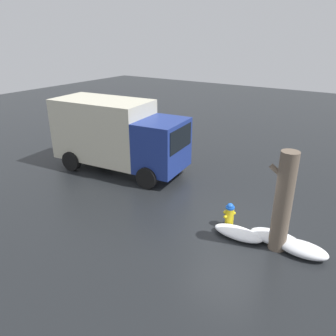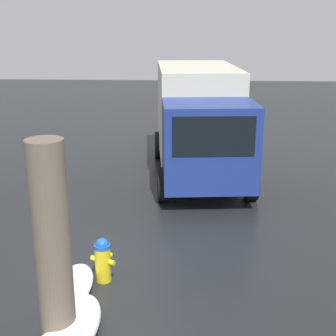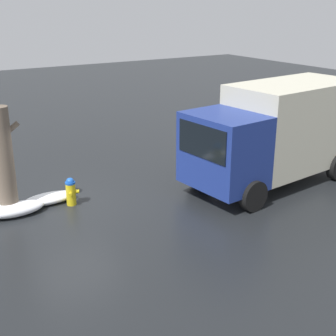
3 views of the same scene
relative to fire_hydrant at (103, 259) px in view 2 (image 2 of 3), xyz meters
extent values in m
plane|color=black|center=(0.00, 0.00, -0.43)|extent=(60.00, 60.00, 0.00)
cylinder|color=yellow|center=(0.00, 0.00, -0.10)|extent=(0.28, 0.28, 0.65)
cylinder|color=blue|center=(0.00, 0.00, 0.26)|extent=(0.29, 0.29, 0.06)
sphere|color=blue|center=(0.00, 0.00, 0.29)|extent=(0.24, 0.24, 0.24)
cylinder|color=yellow|center=(0.17, -0.07, -0.02)|extent=(0.14, 0.14, 0.11)
cylinder|color=yellow|center=(0.07, 0.18, -0.02)|extent=(0.12, 0.13, 0.09)
cylinder|color=yellow|center=(-0.08, -0.17, -0.02)|extent=(0.12, 0.13, 0.09)
cylinder|color=#6B5B4C|center=(-1.67, 0.34, 1.09)|extent=(0.50, 0.50, 3.03)
cylinder|color=#6B5B4C|center=(-1.45, 0.34, 1.94)|extent=(0.58, 0.14, 0.46)
cube|color=navy|center=(4.00, -1.97, 1.09)|extent=(1.94, 2.45, 2.13)
cube|color=black|center=(3.13, -2.06, 1.52)|extent=(0.22, 1.92, 0.94)
cube|color=beige|center=(7.04, -1.67, 1.39)|extent=(4.58, 2.71, 2.73)
cylinder|color=black|center=(4.20, -3.10, 0.02)|extent=(0.92, 0.37, 0.90)
cylinder|color=black|center=(3.98, -0.82, 0.02)|extent=(0.92, 0.37, 0.90)
cylinder|color=black|center=(8.24, -2.71, 0.02)|extent=(0.92, 0.37, 0.90)
cylinder|color=black|center=(8.02, -0.43, 0.02)|extent=(0.92, 0.37, 0.90)
ellipsoid|color=white|center=(-0.51, 0.46, -0.28)|extent=(1.56, 0.67, 0.29)
ellipsoid|color=white|center=(-1.55, 0.13, -0.25)|extent=(1.53, 0.71, 0.36)
camera|label=1|loc=(-3.42, 8.88, 5.49)|focal=35.00mm
camera|label=2|loc=(-7.38, -1.56, 4.05)|focal=50.00mm
camera|label=3|loc=(-4.23, -12.09, 5.16)|focal=50.00mm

